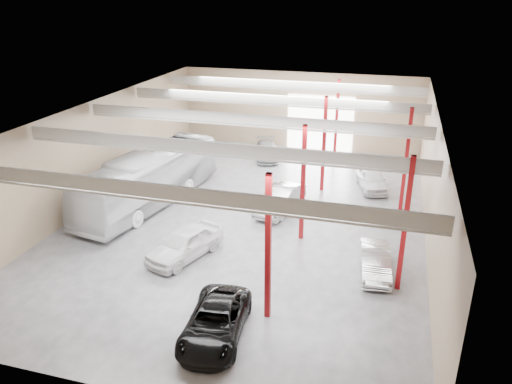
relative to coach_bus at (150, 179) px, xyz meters
The scene contains 8 objects.
depot_shell 8.00m from the coach_bus, ahead, with size 22.12×32.12×7.06m.
coach_bus is the anchor object (origin of this frame).
black_sedan 15.39m from the coach_bus, 53.02° to the right, with size 2.40×5.21×1.45m, color black.
car_row_a 8.21m from the coach_bus, 50.08° to the right, with size 2.00×4.97×1.69m, color white.
car_row_b 9.04m from the coach_bus, ahead, with size 1.75×5.03×1.66m, color #A9A9AD.
car_row_c 12.91m from the coach_bus, 66.02° to the left, with size 1.91×4.71×1.37m, color gray.
car_right_near 16.40m from the coach_bus, 18.34° to the right, with size 1.46×4.18×1.38m, color #A8A9AD.
car_right_far 16.17m from the coach_bus, 25.54° to the left, with size 1.78×4.43×1.51m, color silver.
Camera 1 is at (8.49, -28.46, 14.03)m, focal length 35.00 mm.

